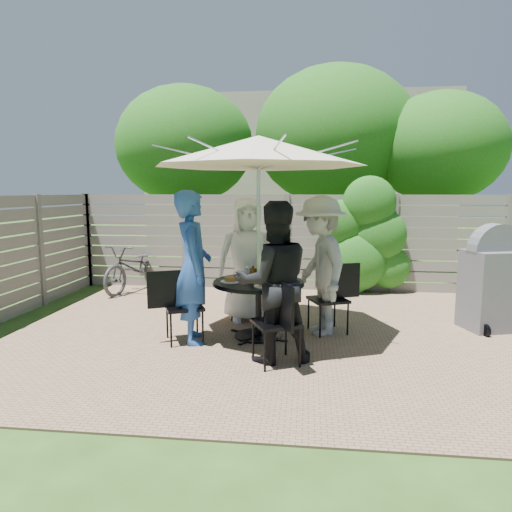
# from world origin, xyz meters

# --- Properties ---
(backyard_envelope) EXTENTS (60.00, 60.00, 5.00)m
(backyard_envelope) POSITION_xyz_m (0.09, 10.29, 2.61)
(backyard_envelope) COLOR #2A4B17
(backyard_envelope) RESTS_ON ground
(patio_table) EXTENTS (1.45, 1.45, 0.76)m
(patio_table) POSITION_xyz_m (-0.22, 0.03, 0.53)
(patio_table) COLOR black
(patio_table) RESTS_ON ground
(umbrella) EXTENTS (3.35, 3.35, 2.58)m
(umbrella) POSITION_xyz_m (-0.22, 0.03, 2.39)
(umbrella) COLOR silver
(umbrella) RESTS_ON ground
(chair_back) EXTENTS (0.56, 0.76, 1.00)m
(chair_back) POSITION_xyz_m (-0.51, 0.95, 0.30)
(chair_back) COLOR black
(chair_back) RESTS_ON ground
(person_back) EXTENTS (1.02, 0.82, 1.82)m
(person_back) POSITION_xyz_m (-0.47, 0.82, 0.91)
(person_back) COLOR white
(person_back) RESTS_ON ground
(chair_left) EXTENTS (0.71, 0.59, 0.93)m
(chair_left) POSITION_xyz_m (-1.13, -0.27, 0.28)
(chair_left) COLOR black
(chair_left) RESTS_ON ground
(person_left) EXTENTS (0.65, 0.81, 1.91)m
(person_left) POSITION_xyz_m (-1.01, -0.22, 0.96)
(person_left) COLOR #244DA0
(person_left) RESTS_ON ground
(chair_front) EXTENTS (0.61, 0.73, 0.96)m
(chair_front) POSITION_xyz_m (0.08, -0.88, 0.29)
(chair_front) COLOR black
(chair_front) RESTS_ON ground
(person_front) EXTENTS (1.04, 0.92, 1.80)m
(person_front) POSITION_xyz_m (0.04, -0.76, 0.90)
(person_front) COLOR black
(person_front) RESTS_ON ground
(chair_right) EXTENTS (0.72, 0.59, 0.94)m
(chair_right) POSITION_xyz_m (0.70, 0.33, 0.28)
(chair_right) COLOR black
(chair_right) RESTS_ON ground
(person_right) EXTENTS (1.02, 1.35, 1.85)m
(person_right) POSITION_xyz_m (0.57, 0.29, 0.92)
(person_right) COLOR #9C9D98
(person_right) RESTS_ON ground
(plate_back) EXTENTS (0.26, 0.26, 0.06)m
(plate_back) POSITION_xyz_m (-0.33, 0.38, 0.78)
(plate_back) COLOR white
(plate_back) RESTS_ON patio_table
(plate_left) EXTENTS (0.26, 0.26, 0.06)m
(plate_left) POSITION_xyz_m (-0.56, -0.08, 0.78)
(plate_left) COLOR white
(plate_left) RESTS_ON patio_table
(plate_front) EXTENTS (0.26, 0.26, 0.06)m
(plate_front) POSITION_xyz_m (-0.11, -0.31, 0.78)
(plate_front) COLOR white
(plate_front) RESTS_ON patio_table
(plate_right) EXTENTS (0.26, 0.26, 0.06)m
(plate_right) POSITION_xyz_m (0.13, 0.15, 0.78)
(plate_right) COLOR white
(plate_right) RESTS_ON patio_table
(glass_back) EXTENTS (0.07, 0.07, 0.14)m
(glass_back) POSITION_xyz_m (-0.40, 0.25, 0.83)
(glass_back) COLOR silver
(glass_back) RESTS_ON patio_table
(glass_front) EXTENTS (0.07, 0.07, 0.14)m
(glass_front) POSITION_xyz_m (-0.04, -0.18, 0.83)
(glass_front) COLOR silver
(glass_front) RESTS_ON patio_table
(glass_right) EXTENTS (0.07, 0.07, 0.14)m
(glass_right) POSITION_xyz_m (-0.00, 0.21, 0.83)
(glass_right) COLOR silver
(glass_right) RESTS_ON patio_table
(syrup_jug) EXTENTS (0.09, 0.09, 0.16)m
(syrup_jug) POSITION_xyz_m (-0.29, 0.06, 0.84)
(syrup_jug) COLOR #59280C
(syrup_jug) RESTS_ON patio_table
(coffee_cup) EXTENTS (0.08, 0.08, 0.12)m
(coffee_cup) POSITION_xyz_m (-0.19, 0.27, 0.82)
(coffee_cup) COLOR #C6B293
(coffee_cup) RESTS_ON patio_table
(bicycle) EXTENTS (1.08, 1.84, 0.92)m
(bicycle) POSITION_xyz_m (-2.86, 2.60, 0.46)
(bicycle) COLOR #333338
(bicycle) RESTS_ON ground
(bbq_grill) EXTENTS (0.85, 0.73, 1.47)m
(bbq_grill) POSITION_xyz_m (2.92, 0.74, 0.67)
(bbq_grill) COLOR #58595D
(bbq_grill) RESTS_ON ground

